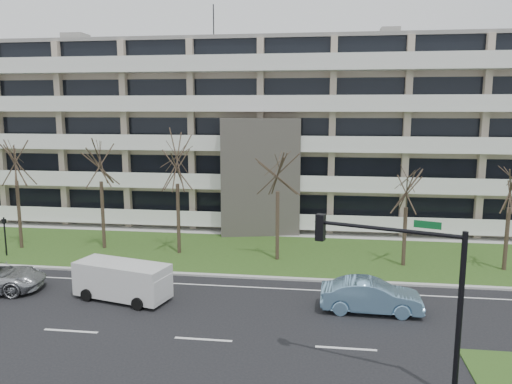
# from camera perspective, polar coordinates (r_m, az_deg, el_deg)

# --- Properties ---
(ground) EXTENTS (160.00, 160.00, 0.00)m
(ground) POSITION_cam_1_polar(r_m,az_deg,el_deg) (22.27, -6.05, -16.41)
(ground) COLOR black
(ground) RESTS_ON ground
(grass_verge) EXTENTS (90.00, 10.00, 0.06)m
(grass_verge) POSITION_cam_1_polar(r_m,az_deg,el_deg) (34.19, -0.83, -6.94)
(grass_verge) COLOR #284918
(grass_verge) RESTS_ON ground
(curb) EXTENTS (90.00, 0.35, 0.12)m
(curb) POSITION_cam_1_polar(r_m,az_deg,el_deg) (29.49, -2.30, -9.61)
(curb) COLOR #B2B2AD
(curb) RESTS_ON ground
(sidewalk) EXTENTS (90.00, 2.00, 0.08)m
(sidewalk) POSITION_cam_1_polar(r_m,az_deg,el_deg) (39.45, 0.37, -4.68)
(sidewalk) COLOR #B2B2AD
(sidewalk) RESTS_ON ground
(lane_edge_line) EXTENTS (90.00, 0.12, 0.01)m
(lane_edge_line) POSITION_cam_1_polar(r_m,az_deg,el_deg) (28.12, -2.84, -10.70)
(lane_edge_line) COLOR white
(lane_edge_line) RESTS_ON ground
(apartment_building) EXTENTS (60.50, 15.10, 18.75)m
(apartment_building) POSITION_cam_1_polar(r_m,az_deg,el_deg) (45.06, 1.50, 6.85)
(apartment_building) COLOR #B9A890
(apartment_building) RESTS_ON ground
(blue_sedan) EXTENTS (4.87, 1.79, 1.59)m
(blue_sedan) POSITION_cam_1_polar(r_m,az_deg,el_deg) (25.17, 13.01, -11.50)
(blue_sedan) COLOR #7EB1DA
(blue_sedan) RESTS_ON ground
(white_van) EXTENTS (5.23, 2.97, 1.91)m
(white_van) POSITION_cam_1_polar(r_m,az_deg,el_deg) (26.81, -14.93, -9.46)
(white_van) COLOR silver
(white_van) RESTS_ON ground
(traffic_signal) EXTENTS (4.99, 1.95, 6.06)m
(traffic_signal) POSITION_cam_1_polar(r_m,az_deg,el_deg) (18.01, 16.92, -9.69)
(traffic_signal) COLOR black
(traffic_signal) RESTS_ON ground
(pedestrian_signal) EXTENTS (0.30, 0.27, 2.65)m
(pedestrian_signal) POSITION_cam_1_polar(r_m,az_deg,el_deg) (36.98, -26.78, -4.05)
(pedestrian_signal) COLOR black
(pedestrian_signal) RESTS_ON ground
(tree_1) EXTENTS (4.29, 4.29, 8.58)m
(tree_1) POSITION_cam_1_polar(r_m,az_deg,el_deg) (37.87, -25.90, 3.97)
(tree_1) COLOR #382B21
(tree_1) RESTS_ON ground
(tree_2) EXTENTS (4.25, 4.25, 8.51)m
(tree_2) POSITION_cam_1_polar(r_m,az_deg,el_deg) (35.65, -17.43, 4.10)
(tree_2) COLOR #382B21
(tree_2) RESTS_ON ground
(tree_3) EXTENTS (4.28, 4.28, 8.56)m
(tree_3) POSITION_cam_1_polar(r_m,az_deg,el_deg) (33.21, -9.05, 4.12)
(tree_3) COLOR #382B21
(tree_3) RESTS_ON ground
(tree_4) EXTENTS (4.03, 4.03, 8.06)m
(tree_4) POSITION_cam_1_polar(r_m,az_deg,el_deg) (31.44, 2.51, 3.21)
(tree_4) COLOR #382B21
(tree_4) RESTS_ON ground
(tree_5) EXTENTS (3.33, 3.33, 6.66)m
(tree_5) POSITION_cam_1_polar(r_m,az_deg,el_deg) (31.66, 16.89, 0.86)
(tree_5) COLOR #382B21
(tree_5) RESTS_ON ground
(tree_6) EXTENTS (3.49, 3.49, 6.98)m
(tree_6) POSITION_cam_1_polar(r_m,az_deg,el_deg) (33.01, 27.15, 0.99)
(tree_6) COLOR #382B21
(tree_6) RESTS_ON ground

